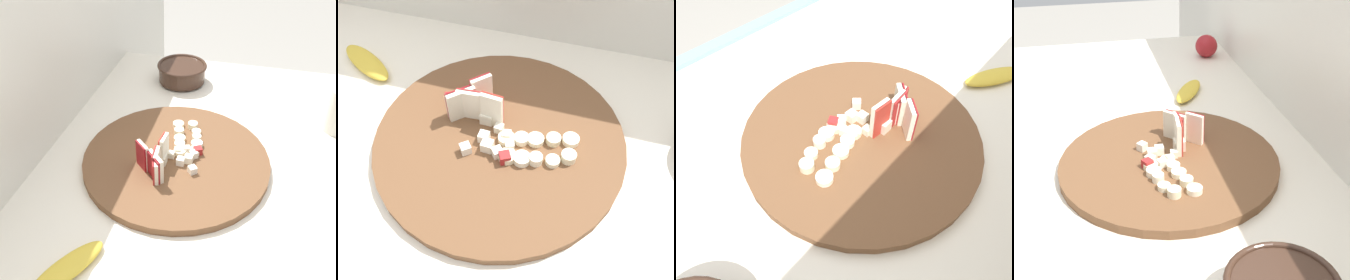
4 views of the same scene
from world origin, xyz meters
TOP-DOWN VIEW (x-y plane):
  - tile_backsplash at (0.00, 0.42)m, footprint 2.40×0.04m
  - cutting_board at (0.13, 0.09)m, footprint 0.43×0.43m
  - apple_wedge_fan at (0.07, 0.12)m, footprint 0.10×0.08m
  - apple_dice_pile at (0.12, 0.07)m, footprint 0.09×0.10m
  - banana_slice_rows at (0.20, 0.07)m, footprint 0.13×0.09m
  - banana_peel at (-0.19, 0.20)m, footprint 0.15×0.11m
  - whole_apple at (-0.46, 0.32)m, footprint 0.07×0.07m

SIDE VIEW (x-z plane):
  - tile_backsplash at x=0.00m, z-range 0.00..1.40m
  - cutting_board at x=0.13m, z-range 0.91..0.92m
  - banana_peel at x=-0.19m, z-range 0.91..0.93m
  - banana_slice_rows at x=0.20m, z-range 0.92..0.94m
  - apple_dice_pile at x=0.12m, z-range 0.92..0.94m
  - whole_apple at x=-0.46m, z-range 0.91..0.97m
  - apple_wedge_fan at x=0.07m, z-range 0.92..0.99m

